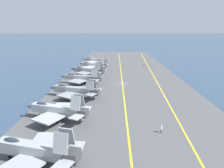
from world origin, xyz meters
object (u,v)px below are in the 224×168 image
Objects in this scene: parked_jet_nearest at (33,149)px; parked_jet_fifth at (87,70)px; parked_jet_sixth at (93,65)px; crew_red_vest at (144,65)px; parked_jet_third at (74,90)px; crew_white_vest at (161,129)px; crew_yellow_vest at (153,65)px; parked_jet_fourth at (81,78)px; parked_jet_seventh at (95,60)px; parked_jet_second at (57,109)px.

parked_jet_fifth is at bearing 0.12° from parked_jet_nearest.
parked_jet_sixth is 27.90m from crew_red_vest.
parked_jet_third is 30.37m from crew_white_vest.
parked_jet_fifth is at bearing 127.03° from crew_yellow_vest.
parked_jet_nearest is 86.21m from crew_red_vest.
parked_jet_fifth is 54.30m from crew_white_vest.
parked_jet_fifth is at bearing 23.62° from crew_white_vest.
parked_jet_seventh is at bearing -0.90° from parked_jet_fourth.
parked_jet_fifth is 9.94× the size of crew_yellow_vest.
crew_red_vest is at bearing -4.94° from crew_white_vest.
crew_yellow_vest is at bearing -26.15° from parked_jet_second.
parked_jet_third is 63.29m from crew_yellow_vest.
parked_jet_nearest is 46.31m from parked_jet_fourth.
crew_yellow_vest is (3.19, -5.42, -0.06)m from crew_red_vest.
parked_jet_third is 10.15× the size of crew_white_vest.
crew_white_vest is at bearing -103.52° from parked_jet_second.
crew_yellow_vest is at bearing -41.31° from parked_jet_fourth.
parked_jet_seventh reaches higher than parked_jet_fourth.
parked_jet_fourth is at bearing 1.60° from parked_jet_third.
parked_jet_second reaches higher than crew_red_vest.
parked_jet_second is 0.94× the size of parked_jet_seventh.
parked_jet_second is at bearing 179.04° from parked_jet_fifth.
parked_jet_seventh is 33.63m from crew_yellow_vest.
parked_jet_third is 1.00× the size of parked_jet_fourth.
parked_jet_seventh is (90.39, -0.12, 0.11)m from parked_jet_nearest.
crew_yellow_vest is at bearing -8.82° from crew_white_vest.
parked_jet_second is at bearing 177.34° from parked_jet_third.
parked_jet_sixth is (29.30, -1.17, -0.22)m from parked_jet_fourth.
crew_yellow_vest is (74.90, -11.62, 0.02)m from crew_white_vest.
parked_jet_third reaches higher than parked_jet_sixth.
crew_red_vest is 1.09× the size of crew_white_vest.
parked_jet_fifth is 35.60m from crew_red_vest.
parked_jet_fourth reaches higher than parked_jet_third.
crew_red_vest reaches higher than crew_yellow_vest.
parked_jet_fifth is at bearing -0.96° from parked_jet_second.
parked_jet_nearest is 15.31m from parked_jet_second.
crew_white_vest is at bearing -162.27° from parked_jet_sixth.
crew_yellow_vest is (25.17, -33.37, -1.74)m from parked_jet_fifth.
parked_jet_seventh reaches higher than crew_yellow_vest.
parked_jet_nearest is at bearing -179.88° from parked_jet_fifth.
parked_jet_second is 0.93× the size of parked_jet_fifth.
crew_white_vest is at bearing -134.17° from parked_jet_third.
parked_jet_third is at bearing 45.83° from crew_white_vest.
parked_jet_fifth reaches higher than parked_jet_seventh.
parked_jet_nearest is 0.91× the size of parked_jet_fifth.
parked_jet_fifth is at bearing -1.90° from parked_jet_fourth.
parked_jet_fifth is at bearing 177.39° from parked_jet_sixth.
crew_red_vest is at bearing -28.94° from parked_jet_third.
parked_jet_sixth is at bearing -1.40° from parked_jet_second.
crew_yellow_vest is (84.78, -33.24, -1.50)m from parked_jet_nearest.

